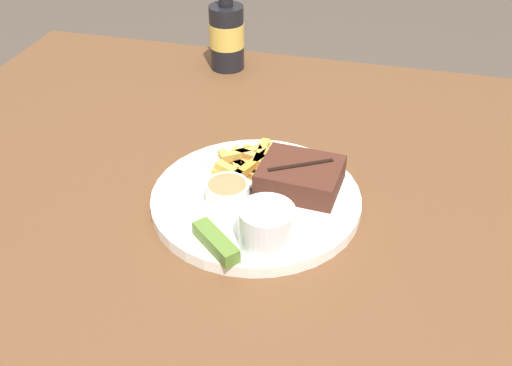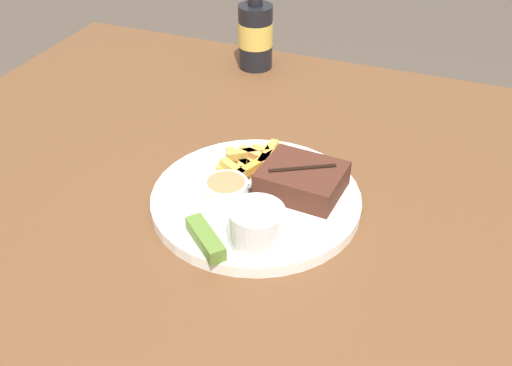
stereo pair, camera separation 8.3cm
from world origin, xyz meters
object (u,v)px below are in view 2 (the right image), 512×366
Objects in this scene: coleslaw_cup at (257,225)px; fork_utensil at (226,168)px; steak_portion at (302,179)px; dipping_sauce_cup at (226,190)px; beer_bottle at (255,32)px; pickle_spear at (205,238)px; knife_utensil at (278,185)px; dinner_plate at (256,200)px.

fork_utensil is at bearing 126.94° from coleslaw_cup.
steak_portion is 0.11m from dipping_sauce_cup.
beer_bottle reaches higher than coleslaw_cup.
fork_utensil is (-0.10, 0.14, -0.03)m from coleslaw_cup.
beer_bottle reaches higher than pickle_spear.
dipping_sauce_cup is 0.51× the size of fork_utensil.
pickle_spear is 0.49× the size of knife_utensil.
knife_utensil is at bearing 43.96° from dipping_sauce_cup.
knife_utensil reaches higher than fork_utensil.
pickle_spear reaches higher than fork_utensil.
coleslaw_cup is 0.47× the size of knife_utensil.
steak_portion is 1.68× the size of coleslaw_cup.
dipping_sauce_cup is 0.30× the size of beer_bottle.
knife_utensil is at bearing -64.23° from beer_bottle.
coleslaw_cup reaches higher than dipping_sauce_cup.
beer_bottle reaches higher than steak_portion.
pickle_spear is at bearing -116.24° from steak_portion.
pickle_spear reaches higher than dinner_plate.
steak_portion is 0.13m from coleslaw_cup.
dinner_plate is at bearing -68.28° from beer_bottle.
coleslaw_cup is 0.35× the size of beer_bottle.
pickle_spear is at bearing -81.85° from dipping_sauce_cup.
beer_bottle is at bearing 55.61° from knife_utensil.
beer_bottle is (-0.17, 0.43, 0.06)m from dinner_plate.
dinner_plate is at bearing -148.99° from steak_portion.
dipping_sauce_cup is at bearing -143.59° from dinner_plate.
knife_utensil is at bearing -172.41° from steak_portion.
dipping_sauce_cup is (-0.09, -0.06, -0.00)m from steak_portion.
fork_utensil is (-0.06, 0.04, 0.01)m from dinner_plate.
pickle_spear is (0.01, -0.10, -0.01)m from dipping_sauce_cup.
fork_utensil is (-0.04, 0.16, -0.01)m from pickle_spear.
pickle_spear reaches higher than knife_utensil.
fork_utensil is at bearing 105.29° from pickle_spear.
knife_utensil is (0.02, 0.03, 0.01)m from dinner_plate.
pickle_spear is 0.17m from fork_utensil.
coleslaw_cup is 0.60× the size of fork_utensil.
coleslaw_cup reaches higher than steak_portion.
steak_portion reaches higher than knife_utensil.
coleslaw_cup reaches higher than knife_utensil.
dinner_plate is 0.08m from fork_utensil.
beer_bottle is at bearing 111.72° from dinner_plate.
steak_portion is (0.06, 0.03, 0.03)m from dinner_plate.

